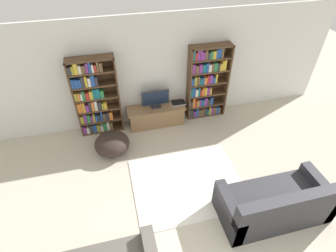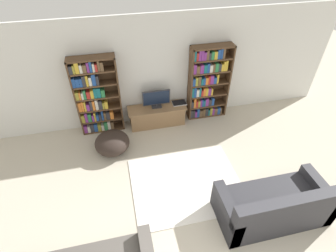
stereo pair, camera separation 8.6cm
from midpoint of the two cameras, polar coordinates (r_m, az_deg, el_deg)
wall_back at (r=6.17m, az=-2.12°, el=11.83°), size 8.80×0.06×2.60m
bookshelf_left at (r=6.13m, az=-15.17°, el=6.13°), size 0.99×0.30×1.88m
bookshelf_right at (r=6.49m, az=8.79°, el=9.24°), size 0.99×0.30×1.88m
tv_stand at (r=6.48m, az=-2.01°, el=2.31°), size 1.41×0.46×0.49m
television at (r=6.22m, az=-2.16°, el=5.98°), size 0.66×0.16×0.45m
laptop at (r=6.48m, az=2.82°, el=5.06°), size 0.34×0.24×0.03m
area_rug at (r=5.30m, az=4.44°, el=-12.34°), size 2.11×1.71×0.02m
couch_right_sofa at (r=4.98m, az=22.55°, el=-15.81°), size 1.87×0.90×0.93m
beanbag_ottoman at (r=5.87m, az=-11.64°, el=-3.60°), size 0.76×0.76×0.45m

